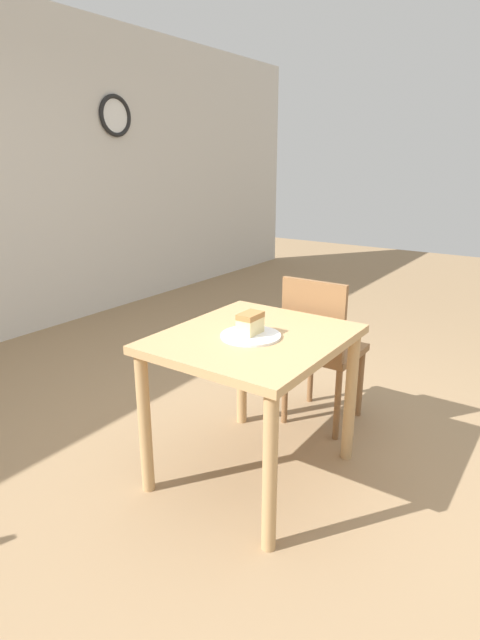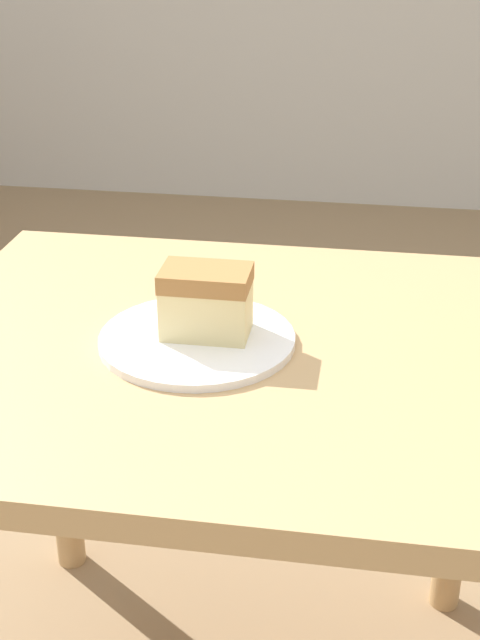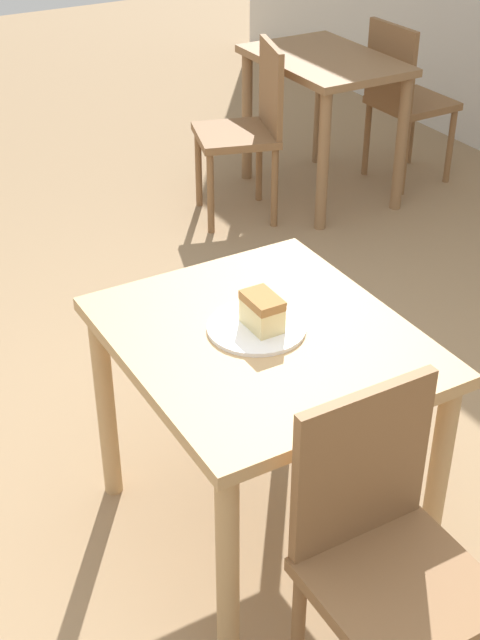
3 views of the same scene
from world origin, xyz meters
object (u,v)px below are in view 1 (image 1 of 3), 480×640
at_px(dining_table_near, 253,358).
at_px(chair_near_window, 321,346).
at_px(plate, 251,336).
at_px(cake_slice, 250,323).

bearing_deg(dining_table_near, chair_near_window, -4.10).
xyz_separation_m(chair_near_window, plate, (-0.67, 0.04, 0.25)).
height_order(dining_table_near, chair_near_window, chair_near_window).
distance_m(dining_table_near, plate, 0.13).
height_order(dining_table_near, cake_slice, cake_slice).
relative_size(dining_table_near, chair_near_window, 0.99).
xyz_separation_m(dining_table_near, plate, (-0.03, -0.00, 0.13)).
height_order(dining_table_near, plate, plate).
bearing_deg(chair_near_window, plate, 86.52).
relative_size(dining_table_near, cake_slice, 7.24).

